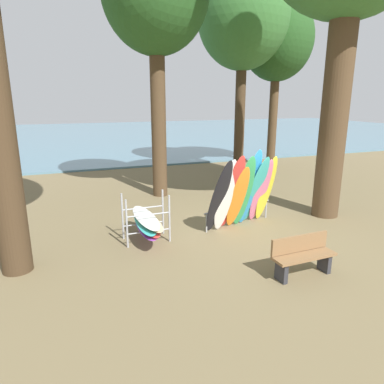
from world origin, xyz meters
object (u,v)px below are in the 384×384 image
at_px(tree_far_left_back, 243,17).
at_px(leaning_board_pile, 244,193).
at_px(tree_far_right_back, 277,41).
at_px(board_storage_rack, 146,221).
at_px(park_bench, 302,255).

bearing_deg(tree_far_left_back, leaning_board_pile, -117.15).
relative_size(tree_far_right_back, board_storage_rack, 4.04).
distance_m(tree_far_left_back, tree_far_right_back, 2.50).
distance_m(leaning_board_pile, park_bench, 2.96).
height_order(tree_far_left_back, board_storage_rack, tree_far_left_back).
bearing_deg(park_bench, board_storage_rack, 131.14).
height_order(board_storage_rack, park_bench, board_storage_rack).
distance_m(tree_far_left_back, park_bench, 13.00).
bearing_deg(board_storage_rack, leaning_board_pile, -2.08).
bearing_deg(tree_far_right_back, leaning_board_pile, -127.48).
relative_size(leaning_board_pile, board_storage_rack, 1.17).
height_order(tree_far_right_back, leaning_board_pile, tree_far_right_back).
relative_size(board_storage_rack, park_bench, 1.51).
distance_m(tree_far_right_back, leaning_board_pile, 11.38).
bearing_deg(board_storage_rack, park_bench, -48.86).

